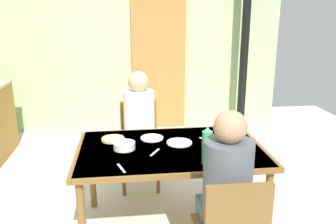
{
  "coord_description": "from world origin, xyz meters",
  "views": [
    {
      "loc": [
        -0.07,
        -2.58,
        1.77
      ],
      "look_at": [
        0.26,
        0.14,
        0.97
      ],
      "focal_mm": 37.44,
      "sensor_mm": 36.0,
      "label": 1
    }
  ],
  "objects": [
    {
      "name": "door_wooden",
      "position": [
        0.43,
        2.65,
        1.0
      ],
      "size": [
        0.8,
        0.05,
        2.0
      ],
      "primitive_type": "cube",
      "color": "#9F6832",
      "rests_on": "ground_plane"
    },
    {
      "name": "wall_back",
      "position": [
        0.0,
        2.73,
        1.26
      ],
      "size": [
        4.56,
        0.1,
        2.52
      ],
      "primitive_type": "cube",
      "color": "#9CBE7C",
      "rests_on": "ground_plane"
    },
    {
      "name": "cutlery_fork_far",
      "position": [
        -0.12,
        -0.35,
        0.72
      ],
      "size": [
        0.06,
        0.15,
        0.0
      ],
      "primitive_type": "cube",
      "rotation": [
        0.0,
        0.0,
        5.04
      ],
      "color": "silver",
      "rests_on": "dining_table"
    },
    {
      "name": "serving_bowl_center",
      "position": [
        -0.1,
        0.01,
        0.75
      ],
      "size": [
        0.17,
        0.17,
        0.05
      ],
      "primitive_type": "cylinder",
      "color": "silver",
      "rests_on": "dining_table"
    },
    {
      "name": "drinking_glass_by_near_diner",
      "position": [
        0.52,
        -0.17,
        0.78
      ],
      "size": [
        0.06,
        0.06,
        0.11
      ],
      "primitive_type": "cylinder",
      "color": "silver",
      "rests_on": "dining_table"
    },
    {
      "name": "dinner_plate_far_center",
      "position": [
        0.81,
        0.14,
        0.73
      ],
      "size": [
        0.22,
        0.22,
        0.01
      ],
      "primitive_type": "cylinder",
      "color": "white",
      "rests_on": "dining_table"
    },
    {
      "name": "cutlery_knife_far",
      "position": [
        0.59,
        0.13,
        0.72
      ],
      "size": [
        0.12,
        0.11,
        0.0
      ],
      "primitive_type": "cube",
      "rotation": [
        0.0,
        0.0,
        2.4
      ],
      "color": "silver",
      "rests_on": "dining_table"
    },
    {
      "name": "chair_far_diner",
      "position": [
        0.05,
        0.82,
        0.5
      ],
      "size": [
        0.4,
        0.4,
        0.87
      ],
      "rotation": [
        0.0,
        0.0,
        3.14
      ],
      "color": "brown",
      "rests_on": "ground_plane"
    },
    {
      "name": "dinner_plate_near_right",
      "position": [
        0.35,
        0.07,
        0.73
      ],
      "size": [
        0.21,
        0.21,
        0.01
      ],
      "primitive_type": "cylinder",
      "color": "white",
      "rests_on": "dining_table"
    },
    {
      "name": "water_bottle_green_near",
      "position": [
        0.48,
        -0.34,
        0.85
      ],
      "size": [
        0.07,
        0.07,
        0.28
      ],
      "color": "#2C9959",
      "rests_on": "dining_table"
    },
    {
      "name": "person_near_diner",
      "position": [
        0.52,
        -0.7,
        0.78
      ],
      "size": [
        0.3,
        0.37,
        0.77
      ],
      "color": "#485560",
      "rests_on": "ground_plane"
    },
    {
      "name": "dinner_plate_near_left",
      "position": [
        0.13,
        0.21,
        0.73
      ],
      "size": [
        0.19,
        0.19,
        0.01
      ],
      "primitive_type": "cylinder",
      "color": "white",
      "rests_on": "dining_table"
    },
    {
      "name": "person_far_diner",
      "position": [
        0.05,
        0.68,
        0.78
      ],
      "size": [
        0.3,
        0.37,
        0.77
      ],
      "rotation": [
        0.0,
        0.0,
        3.14
      ],
      "color": "silver",
      "rests_on": "ground_plane"
    },
    {
      "name": "dining_table",
      "position": [
        0.26,
        -0.01,
        0.66
      ],
      "size": [
        1.48,
        0.95,
        0.72
      ],
      "color": "brown",
      "rests_on": "ground_plane"
    },
    {
      "name": "cutlery_fork_near",
      "position": [
        0.71,
        -0.09,
        0.72
      ],
      "size": [
        0.07,
        0.14,
        0.0
      ],
      "primitive_type": "cube",
      "rotation": [
        0.0,
        0.0,
        5.11
      ],
      "color": "silver",
      "rests_on": "dining_table"
    },
    {
      "name": "bread_plate_sliced",
      "position": [
        -0.19,
        0.21,
        0.73
      ],
      "size": [
        0.19,
        0.19,
        0.02
      ],
      "primitive_type": "cylinder",
      "color": "#DBB77A",
      "rests_on": "dining_table"
    },
    {
      "name": "stove_pipe_column",
      "position": [
        1.66,
        2.38,
        1.26
      ],
      "size": [
        0.12,
        0.12,
        2.52
      ],
      "primitive_type": "cylinder",
      "color": "black",
      "rests_on": "ground_plane"
    },
    {
      "name": "cutlery_knife_near",
      "position": [
        0.13,
        -0.1,
        0.72
      ],
      "size": [
        0.09,
        0.14,
        0.0
      ],
      "primitive_type": "cube",
      "rotation": [
        0.0,
        0.0,
        1.04
      ],
      "color": "silver",
      "rests_on": "dining_table"
    }
  ]
}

